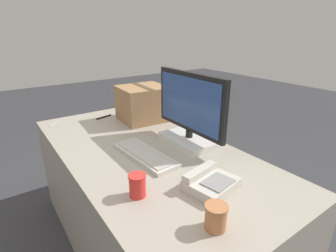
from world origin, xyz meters
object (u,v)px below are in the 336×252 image
desk_phone (210,183)px  paper_cup_left (137,185)px  keyboard (145,154)px  paper_cup_right (216,217)px  cardboard_box (143,103)px  pen_marker (104,117)px  monitor (190,116)px  spoon (57,122)px

desk_phone → paper_cup_left: (-0.14, -0.29, 0.02)m
keyboard → paper_cup_right: 0.64m
cardboard_box → pen_marker: cardboard_box is taller
monitor → paper_cup_right: size_ratio=5.91×
paper_cup_left → pen_marker: bearing=165.1°
spoon → paper_cup_right: bearing=-129.6°
paper_cup_left → spoon: size_ratio=0.86×
monitor → paper_cup_left: (0.30, -0.53, -0.13)m
monitor → paper_cup_right: 0.76m
monitor → desk_phone: size_ratio=2.33×
keyboard → paper_cup_left: paper_cup_left is taller
monitor → spoon: monitor is taller
keyboard → cardboard_box: size_ratio=1.27×
keyboard → paper_cup_left: 0.37m
monitor → desk_phone: 0.52m
paper_cup_left → spoon: 1.20m
monitor → pen_marker: monitor is taller
desk_phone → paper_cup_right: paper_cup_right is taller
paper_cup_left → cardboard_box: (-0.86, 0.53, 0.08)m
desk_phone → paper_cup_left: size_ratio=2.43×
paper_cup_left → cardboard_box: 1.01m
monitor → paper_cup_right: bearing=-32.1°
pen_marker → paper_cup_left: bearing=-119.8°
keyboard → paper_cup_left: size_ratio=4.53×
desk_phone → paper_cup_right: bearing=-50.0°
cardboard_box → pen_marker: bearing=-133.0°
spoon → cardboard_box: bearing=-76.7°
keyboard → pen_marker: size_ratio=3.30×
desk_phone → paper_cup_right: (0.20, -0.16, 0.02)m
monitor → paper_cup_right: monitor is taller
desk_phone → spoon: desk_phone is taller
paper_cup_left → cardboard_box: bearing=148.3°
keyboard → cardboard_box: bearing=146.2°
pen_marker → keyboard: bearing=-110.6°
paper_cup_right → spoon: size_ratio=0.82×
desk_phone → spoon: 1.38m
pen_marker → spoon: bearing=146.6°
cardboard_box → paper_cup_left: bearing=-31.7°
desk_phone → cardboard_box: 1.03m
monitor → spoon: bearing=-147.1°
keyboard → spoon: keyboard is taller
monitor → paper_cup_left: monitor is taller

